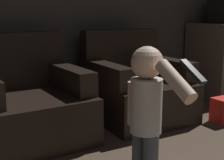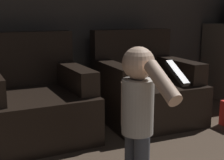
% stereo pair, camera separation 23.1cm
% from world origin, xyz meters
% --- Properties ---
extents(armchair_left, '(0.91, 0.93, 0.88)m').
position_xyz_m(armchair_left, '(-0.37, 3.85, 0.30)').
color(armchair_left, black).
rests_on(armchair_left, ground_plane).
extents(armchair_right, '(0.89, 0.91, 0.88)m').
position_xyz_m(armchair_right, '(0.73, 3.85, 0.30)').
color(armchair_right, black).
rests_on(armchair_right, ground_plane).
extents(person_toddler, '(0.19, 0.59, 0.86)m').
position_xyz_m(person_toddler, '(0.04, 2.72, 0.51)').
color(person_toddler, '#474C56').
rests_on(person_toddler, ground_plane).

